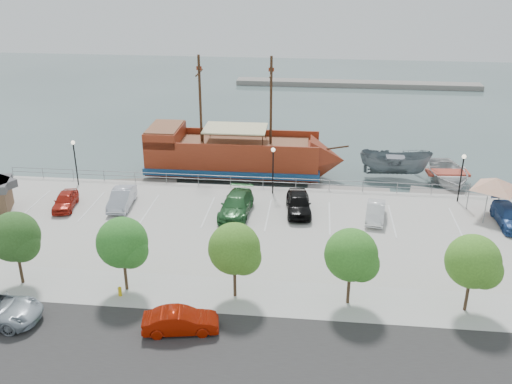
# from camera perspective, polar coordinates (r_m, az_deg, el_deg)

# --- Properties ---
(ground) EXTENTS (160.00, 160.00, 0.00)m
(ground) POSITION_cam_1_polar(r_m,az_deg,el_deg) (45.38, 0.98, -4.53)
(ground) COLOR #425251
(street) EXTENTS (100.00, 8.00, 0.04)m
(street) POSITION_cam_1_polar(r_m,az_deg,el_deg) (31.53, -1.86, -16.45)
(street) COLOR #2A2828
(street) RESTS_ON land_slab
(sidewalk) EXTENTS (100.00, 4.00, 0.05)m
(sidewalk) POSITION_cam_1_polar(r_m,az_deg,el_deg) (36.30, -0.52, -10.43)
(sidewalk) COLOR #ADADAD
(sidewalk) RESTS_ON land_slab
(seawall_railing) EXTENTS (50.00, 0.06, 1.00)m
(seawall_railing) POSITION_cam_1_polar(r_m,az_deg,el_deg) (51.79, 1.80, 0.97)
(seawall_railing) COLOR gray
(seawall_railing) RESTS_ON land_slab
(far_shore) EXTENTS (40.00, 3.00, 0.80)m
(far_shore) POSITION_cam_1_polar(r_m,az_deg,el_deg) (97.44, 10.07, 10.60)
(far_shore) COLOR gray
(far_shore) RESTS_ON ground
(pirate_ship) EXTENTS (19.88, 5.74, 12.51)m
(pirate_ship) POSITION_cam_1_polar(r_m,az_deg,el_deg) (56.67, -0.82, 3.60)
(pirate_ship) COLOR maroon
(pirate_ship) RESTS_ON ground
(patrol_boat) EXTENTS (7.17, 3.27, 2.69)m
(patrol_boat) POSITION_cam_1_polar(r_m,az_deg,el_deg) (57.96, 13.72, 2.58)
(patrol_boat) COLOR slate
(patrol_boat) RESTS_ON ground
(speedboat) EXTENTS (5.91, 7.90, 1.56)m
(speedboat) POSITION_cam_1_polar(r_m,az_deg,el_deg) (58.35, 18.57, 1.55)
(speedboat) COLOR silver
(speedboat) RESTS_ON ground
(dock_west) EXTENTS (7.31, 3.49, 0.40)m
(dock_west) POSITION_cam_1_polar(r_m,az_deg,el_deg) (56.00, -11.52, 0.79)
(dock_west) COLOR #666057
(dock_west) RESTS_ON ground
(dock_mid) EXTENTS (7.67, 2.36, 0.44)m
(dock_mid) POSITION_cam_1_polar(r_m,az_deg,el_deg) (53.55, 9.22, -0.08)
(dock_mid) COLOR gray
(dock_mid) RESTS_ON ground
(dock_east) EXTENTS (7.95, 3.83, 0.44)m
(dock_east) POSITION_cam_1_polar(r_m,az_deg,el_deg) (54.93, 19.10, -0.50)
(dock_east) COLOR gray
(dock_east) RESTS_ON ground
(canopy_tent) EXTENTS (5.45, 5.45, 3.73)m
(canopy_tent) POSITION_cam_1_polar(r_m,az_deg,el_deg) (49.36, 22.94, 1.31)
(canopy_tent) COLOR slate
(canopy_tent) RESTS_ON land_slab
(street_sedan) EXTENTS (4.50, 2.26, 1.42)m
(street_sedan) POSITION_cam_1_polar(r_m,az_deg,el_deg) (33.31, -7.55, -12.68)
(street_sedan) COLOR #8C1403
(street_sedan) RESTS_ON street
(fire_hydrant) EXTENTS (0.24, 0.24, 0.69)m
(fire_hydrant) POSITION_cam_1_polar(r_m,az_deg,el_deg) (37.18, -13.46, -9.60)
(fire_hydrant) COLOR gold
(fire_hydrant) RESTS_ON sidewalk
(lamp_post_left) EXTENTS (0.36, 0.36, 4.28)m
(lamp_post_left) POSITION_cam_1_polar(r_m,az_deg,el_deg) (54.09, -17.69, 3.57)
(lamp_post_left) COLOR black
(lamp_post_left) RESTS_ON land_slab
(lamp_post_mid) EXTENTS (0.36, 0.36, 4.28)m
(lamp_post_mid) POSITION_cam_1_polar(r_m,az_deg,el_deg) (49.70, 1.72, 2.98)
(lamp_post_mid) COLOR black
(lamp_post_mid) RESTS_ON land_slab
(lamp_post_right) EXTENTS (0.36, 0.36, 4.28)m
(lamp_post_right) POSITION_cam_1_polar(r_m,az_deg,el_deg) (51.09, 19.92, 2.12)
(lamp_post_right) COLOR black
(lamp_post_right) RESTS_ON land_slab
(tree_b) EXTENTS (3.30, 3.20, 5.00)m
(tree_b) POSITION_cam_1_polar(r_m,az_deg,el_deg) (39.00, -22.84, -4.33)
(tree_b) COLOR #473321
(tree_b) RESTS_ON sidewalk
(tree_c) EXTENTS (3.30, 3.20, 5.00)m
(tree_c) POSITION_cam_1_polar(r_m,az_deg,el_deg) (36.21, -13.04, -5.14)
(tree_c) COLOR #473321
(tree_c) RESTS_ON sidewalk
(tree_d) EXTENTS (3.30, 3.20, 5.00)m
(tree_d) POSITION_cam_1_polar(r_m,az_deg,el_deg) (34.63, -1.96, -5.88)
(tree_d) COLOR #473321
(tree_d) RESTS_ON sidewalk
(tree_e) EXTENTS (3.30, 3.20, 5.00)m
(tree_e) POSITION_cam_1_polar(r_m,az_deg,el_deg) (34.42, 9.72, -6.42)
(tree_e) COLOR #473321
(tree_e) RESTS_ON sidewalk
(tree_f) EXTENTS (3.30, 3.20, 5.00)m
(tree_f) POSITION_cam_1_polar(r_m,az_deg,el_deg) (35.63, 21.10, -6.70)
(tree_f) COLOR #473321
(tree_f) RESTS_ON sidewalk
(parked_car_a) EXTENTS (2.21, 4.16, 1.35)m
(parked_car_a) POSITION_cam_1_polar(r_m,az_deg,el_deg) (50.31, -18.53, -0.80)
(parked_car_a) COLOR #AA2114
(parked_car_a) RESTS_ON land_slab
(parked_car_b) EXTENTS (1.92, 4.66, 1.50)m
(parked_car_b) POSITION_cam_1_polar(r_m,az_deg,el_deg) (49.23, -13.27, -0.61)
(parked_car_b) COLOR #B4B8C7
(parked_car_b) RESTS_ON land_slab
(parked_car_d) EXTENTS (2.59, 5.76, 1.64)m
(parked_car_d) POSITION_cam_1_polar(r_m,az_deg,el_deg) (46.54, -2.00, -1.31)
(parked_car_d) COLOR #24582A
(parked_car_d) RESTS_ON land_slab
(parked_car_e) EXTENTS (2.43, 5.06, 1.67)m
(parked_car_e) POSITION_cam_1_polar(r_m,az_deg,el_deg) (46.92, 4.27, -1.13)
(parked_car_e) COLOR black
(parked_car_e) RESTS_ON land_slab
(parked_car_f) EXTENTS (1.93, 4.23, 1.34)m
(parked_car_f) POSITION_cam_1_polar(r_m,az_deg,el_deg) (46.64, 11.86, -1.97)
(parked_car_f) COLOR white
(parked_car_f) RESTS_ON land_slab
(parked_car_h) EXTENTS (2.19, 5.08, 1.46)m
(parked_car_h) POSITION_cam_1_polar(r_m,az_deg,el_deg) (49.03, 24.07, -2.24)
(parked_car_h) COLOR navy
(parked_car_h) RESTS_ON land_slab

